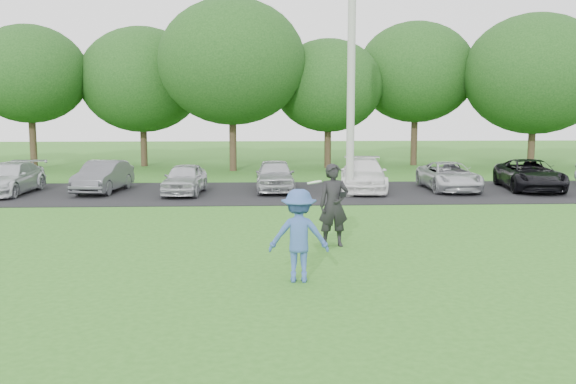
% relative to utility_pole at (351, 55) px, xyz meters
% --- Properties ---
extents(ground, '(100.00, 100.00, 0.00)m').
position_rel_utility_pole_xyz_m(ground, '(-2.61, -11.75, -5.08)').
color(ground, '#2F691E').
rests_on(ground, ground).
extents(parking_lot, '(32.00, 6.50, 0.03)m').
position_rel_utility_pole_xyz_m(parking_lot, '(-2.61, 1.25, -5.06)').
color(parking_lot, black).
rests_on(parking_lot, ground).
extents(utility_pole, '(0.28, 0.28, 10.15)m').
position_rel_utility_pole_xyz_m(utility_pole, '(0.00, 0.00, 0.00)').
color(utility_pole, '#A4A6A0').
rests_on(utility_pole, ground).
extents(frisbee_player, '(1.16, 0.72, 1.96)m').
position_rel_utility_pole_xyz_m(frisbee_player, '(-2.54, -11.19, -4.20)').
color(frisbee_player, '#365499').
rests_on(frisbee_player, ground).
extents(camera_bystander, '(0.76, 0.55, 1.94)m').
position_rel_utility_pole_xyz_m(camera_bystander, '(-1.54, -8.18, -4.10)').
color(camera_bystander, black).
rests_on(camera_bystander, ground).
extents(parked_cars, '(28.43, 4.64, 1.23)m').
position_rel_utility_pole_xyz_m(parked_cars, '(-1.92, 1.39, -4.46)').
color(parked_cars, black).
rests_on(parked_cars, parking_lot).
extents(tree_row, '(42.39, 9.85, 8.64)m').
position_rel_utility_pole_xyz_m(tree_row, '(-1.10, 11.01, -0.17)').
color(tree_row, '#38281C').
rests_on(tree_row, ground).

